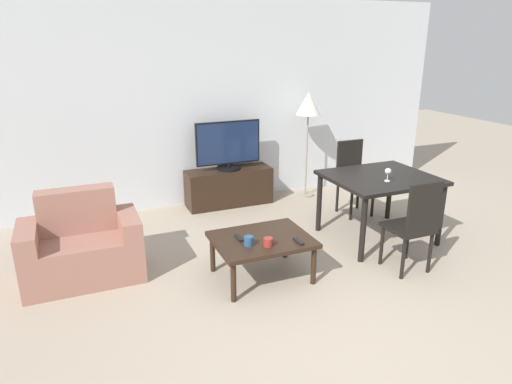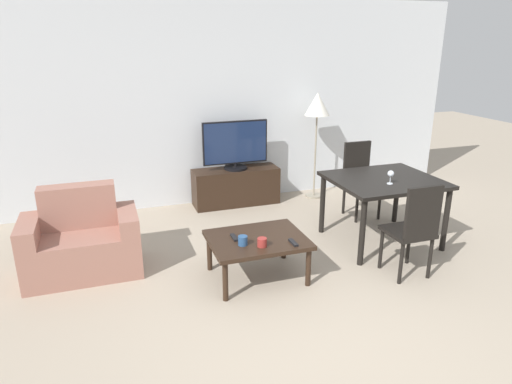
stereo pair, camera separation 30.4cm
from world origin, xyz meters
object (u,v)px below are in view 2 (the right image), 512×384
object	(u,v)px
tv_stand	(236,186)
dining_chair_near	(414,227)
dining_table	(384,186)
remote_primary	(293,243)
tv	(235,145)
remote_secondary	(234,237)
cup_colored_far	(243,241)
cup_white_near	(262,242)
floor_lamp	(317,108)
dining_chair_far	(360,176)
coffee_table	(257,242)
armchair	(82,243)
wine_glass_left	(391,175)

from	to	relation	value
tv_stand	dining_chair_near	xyz separation A→B (m)	(0.99, -2.51, 0.27)
dining_table	remote_primary	bearing A→B (deg)	-156.65
tv	remote_secondary	world-z (taller)	tv
remote_primary	dining_table	bearing A→B (deg)	23.35
cup_colored_far	cup_white_near	bearing A→B (deg)	-28.57
remote_primary	floor_lamp	bearing A→B (deg)	59.75
dining_chair_far	remote_primary	distance (m)	2.05
dining_chair_far	cup_white_near	world-z (taller)	dining_chair_far
tv_stand	dining_chair_near	distance (m)	2.71
coffee_table	remote_secondary	xyz separation A→B (m)	(-0.21, 0.06, 0.06)
armchair	remote_primary	xyz separation A→B (m)	(1.84, -0.88, 0.11)
floor_lamp	dining_chair_far	bearing A→B (deg)	-73.92
coffee_table	floor_lamp	size ratio (longest dim) A/B	0.60
remote_secondary	cup_white_near	xyz separation A→B (m)	(0.19, -0.25, 0.03)
armchair	remote_primary	world-z (taller)	armchair
tv	remote_primary	distance (m)	2.30
remote_primary	cup_white_near	bearing A→B (deg)	172.87
dining_table	floor_lamp	bearing A→B (deg)	91.28
remote_secondary	cup_colored_far	bearing A→B (deg)	-78.43
dining_table	remote_primary	xyz separation A→B (m)	(-1.31, -0.57, -0.23)
armchair	dining_table	size ratio (longest dim) A/B	0.94
cup_colored_far	remote_primary	bearing A→B (deg)	-15.17
tv_stand	wine_glass_left	world-z (taller)	wine_glass_left
coffee_table	dining_chair_far	size ratio (longest dim) A/B	0.95
armchair	dining_table	distance (m)	3.19
tv_stand	remote_primary	bearing A→B (deg)	-93.13
floor_lamp	armchair	bearing A→B (deg)	-157.12
remote_secondary	remote_primary	bearing A→B (deg)	-30.68
floor_lamp	wine_glass_left	world-z (taller)	floor_lamp
dining_table	cup_colored_far	world-z (taller)	dining_table
cup_white_near	cup_colored_far	size ratio (longest dim) A/B	1.00
armchair	dining_chair_far	size ratio (longest dim) A/B	1.13
remote_secondary	coffee_table	bearing A→B (deg)	-15.60
tv	dining_chair_near	world-z (taller)	tv
cup_colored_far	wine_glass_left	size ratio (longest dim) A/B	0.59
armchair	coffee_table	size ratio (longest dim) A/B	1.18
cup_white_near	wine_glass_left	bearing A→B (deg)	12.53
tv	wine_glass_left	size ratio (longest dim) A/B	6.08
dining_table	dining_chair_near	xyz separation A→B (m)	(-0.20, -0.81, -0.13)
coffee_table	remote_primary	world-z (taller)	remote_primary
floor_lamp	wine_glass_left	distance (m)	1.86
armchair	cup_white_near	size ratio (longest dim) A/B	12.29
remote_secondary	wine_glass_left	bearing A→B (deg)	3.17
remote_secondary	tv_stand	bearing A→B (deg)	73.14
tv	cup_colored_far	bearing A→B (deg)	-104.84
dining_chair_far	remote_secondary	xyz separation A→B (m)	(-1.99, -1.09, -0.10)
tv	wine_glass_left	world-z (taller)	tv
dining_chair_far	coffee_table	bearing A→B (deg)	-147.17
coffee_table	dining_table	distance (m)	1.64
dining_chair_near	dining_chair_far	size ratio (longest dim) A/B	1.00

